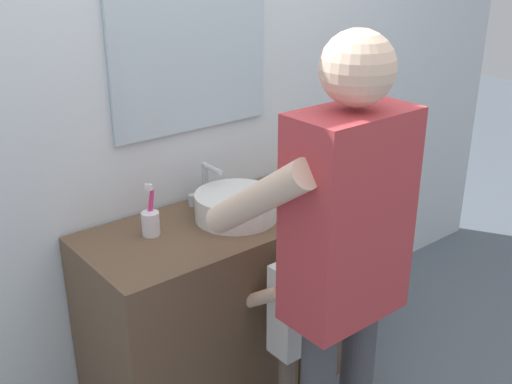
# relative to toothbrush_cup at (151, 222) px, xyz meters

# --- Properties ---
(back_wall) EXTENTS (4.40, 0.10, 2.70)m
(back_wall) POSITION_rel_toothbrush_cup_xyz_m (0.35, 0.25, 0.44)
(back_wall) COLOR silver
(back_wall) RESTS_ON ground
(vanity_cabinet) EXTENTS (1.29, 0.54, 0.85)m
(vanity_cabinet) POSITION_rel_toothbrush_cup_xyz_m (0.35, -0.07, -0.48)
(vanity_cabinet) COLOR brown
(vanity_cabinet) RESTS_ON ground
(sink_basin) EXTENTS (0.34, 0.34, 0.11)m
(sink_basin) POSITION_rel_toothbrush_cup_xyz_m (0.35, -0.09, 0.00)
(sink_basin) COLOR silver
(sink_basin) RESTS_ON vanity_cabinet
(faucet) EXTENTS (0.18, 0.14, 0.18)m
(faucet) POSITION_rel_toothbrush_cup_xyz_m (0.35, 0.12, 0.03)
(faucet) COLOR #B7BABF
(faucet) RESTS_ON vanity_cabinet
(toothbrush_cup) EXTENTS (0.07, 0.07, 0.21)m
(toothbrush_cup) POSITION_rel_toothbrush_cup_xyz_m (0.00, 0.00, 0.00)
(toothbrush_cup) COLOR silver
(toothbrush_cup) RESTS_ON vanity_cabinet
(child_toddler) EXTENTS (0.29, 0.29, 0.94)m
(child_toddler) POSITION_rel_toothbrush_cup_xyz_m (0.35, -0.47, -0.34)
(child_toddler) COLOR #6B5B4C
(child_toddler) RESTS_ON ground
(adult_parent) EXTENTS (0.53, 0.56, 1.70)m
(adult_parent) POSITION_rel_toothbrush_cup_xyz_m (0.27, -0.76, 0.12)
(adult_parent) COLOR #47474C
(adult_parent) RESTS_ON ground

